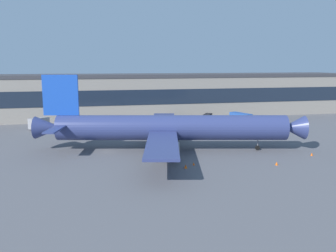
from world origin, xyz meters
The scene contains 11 objects.
ground_plane centered at (0.00, 0.00, 0.00)m, with size 600.00×600.00×0.00m, color #56565B.
terminal_building centered at (0.00, 53.38, 8.01)m, with size 195.58×19.99×15.97m.
airliner centered at (13.70, -2.26, 5.29)m, with size 61.33×52.76×17.32m.
follow_me_car centered at (27.50, 38.92, 1.09)m, with size 4.53×2.29×1.85m.
crew_van centered at (36.55, 36.27, 1.46)m, with size 4.59×5.58×2.55m.
stair_truck centered at (-18.66, 32.66, 1.98)m, with size 6.12×5.73×3.55m.
fuel_truck centered at (46.23, 30.40, 1.88)m, with size 5.39×8.85×3.35m.
traffic_cone_0 centered at (31.91, -19.08, 0.34)m, with size 0.54×0.54×0.68m, color #F2590C.
traffic_cone_1 centered at (15.94, -15.54, 0.28)m, with size 0.45×0.45×0.56m, color #F2590C.
traffic_cone_2 centered at (13.82, -17.25, 0.37)m, with size 0.60×0.60×0.75m, color #F2590C.
traffic_cone_3 centered at (43.19, -14.03, 0.32)m, with size 0.51×0.51×0.64m, color #F2590C.
Camera 1 is at (-3.98, -80.74, 19.65)m, focal length 38.20 mm.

